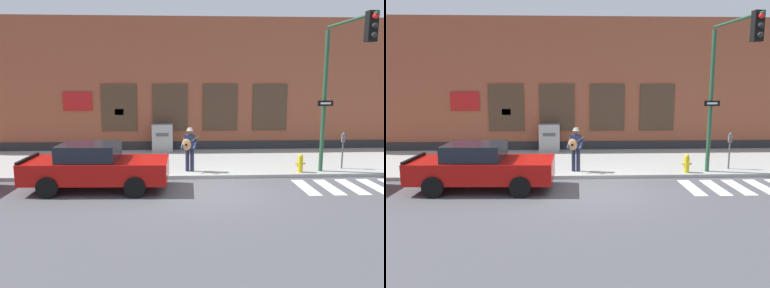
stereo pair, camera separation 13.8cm
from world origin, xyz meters
The scene contains 10 objects.
ground_plane centered at (0.00, 0.00, 0.00)m, with size 160.00×160.00×0.00m, color #4C4C51.
sidewalk centered at (0.00, 4.15, 0.06)m, with size 28.00×5.41×0.13m.
building_backdrop centered at (0.00, 8.85, 3.31)m, with size 28.00×4.06×6.63m.
crosswalk centered at (5.72, 0.15, 0.01)m, with size 5.20×1.90×0.01m.
red_car centered at (-3.64, 0.28, 0.77)m, with size 4.67×2.11×1.53m.
busker centered at (-0.50, 2.15, 1.08)m, with size 0.72×0.65×1.67m.
traffic_light centered at (4.62, 0.86, 3.86)m, with size 0.65×3.02×5.43m.
parking_meter centered at (5.55, 2.35, 1.07)m, with size 0.13×0.11×1.44m.
utility_box centered at (-1.63, 6.41, 0.79)m, with size 1.01×0.64×1.34m.
fire_hydrant centered at (3.69, 1.80, 0.47)m, with size 0.38×0.20×0.70m.
Camera 1 is at (-1.11, -11.79, 3.50)m, focal length 35.00 mm.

